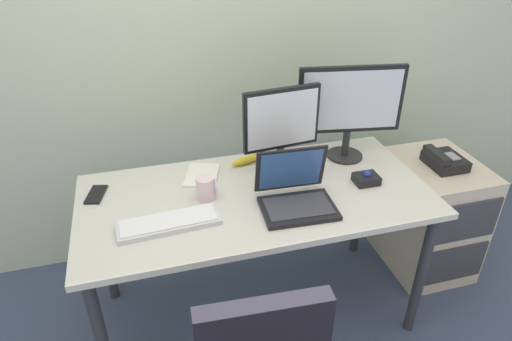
{
  "coord_description": "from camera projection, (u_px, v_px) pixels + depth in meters",
  "views": [
    {
      "loc": [
        -0.45,
        -1.62,
        1.87
      ],
      "look_at": [
        0.0,
        0.0,
        0.87
      ],
      "focal_mm": 31.79,
      "sensor_mm": 36.0,
      "label": 1
    }
  ],
  "objects": [
    {
      "name": "coffee_mug",
      "position": [
        206.0,
        188.0,
        1.96
      ],
      "size": [
        0.09,
        0.08,
        0.11
      ],
      "color": "silver",
      "rests_on": "desk"
    },
    {
      "name": "desk",
      "position": [
        256.0,
        208.0,
        2.06
      ],
      "size": [
        1.56,
        0.75,
        0.75
      ],
      "color": "beige",
      "rests_on": "ground"
    },
    {
      "name": "back_wall",
      "position": [
        218.0,
        9.0,
        2.28
      ],
      "size": [
        6.0,
        0.1,
        2.8
      ],
      "primitive_type": "cube",
      "color": "beige",
      "rests_on": "ground"
    },
    {
      "name": "file_cabinet",
      "position": [
        430.0,
        215.0,
        2.57
      ],
      "size": [
        0.42,
        0.53,
        0.67
      ],
      "color": "beige",
      "rests_on": "ground"
    },
    {
      "name": "desk_phone",
      "position": [
        444.0,
        160.0,
        2.36
      ],
      "size": [
        0.17,
        0.2,
        0.09
      ],
      "color": "black",
      "rests_on": "file_cabinet"
    },
    {
      "name": "banana",
      "position": [
        248.0,
        159.0,
        2.25
      ],
      "size": [
        0.19,
        0.1,
        0.04
      ],
      "primitive_type": "ellipsoid",
      "rotation": [
        0.0,
        0.0,
        0.29
      ],
      "color": "yellow",
      "rests_on": "desk"
    },
    {
      "name": "paper_notepad",
      "position": [
        202.0,
        175.0,
        2.14
      ],
      "size": [
        0.21,
        0.24,
        0.01
      ],
      "primitive_type": "cube",
      "rotation": [
        0.0,
        0.0,
        -0.33
      ],
      "color": "white",
      "rests_on": "desk"
    },
    {
      "name": "monitor_main",
      "position": [
        350.0,
        105.0,
        2.17
      ],
      "size": [
        0.51,
        0.18,
        0.47
      ],
      "color": "#262628",
      "rests_on": "desk"
    },
    {
      "name": "monitor_side",
      "position": [
        281.0,
        127.0,
        2.04
      ],
      "size": [
        0.36,
        0.18,
        0.43
      ],
      "color": "#262628",
      "rests_on": "desk"
    },
    {
      "name": "trackball_mouse",
      "position": [
        366.0,
        178.0,
        2.09
      ],
      "size": [
        0.11,
        0.09,
        0.07
      ],
      "color": "black",
      "rests_on": "desk"
    },
    {
      "name": "ground_plane",
      "position": [
        256.0,
        311.0,
        2.4
      ],
      "size": [
        8.0,
        8.0,
        0.0
      ],
      "primitive_type": "plane",
      "color": "#3C4762"
    },
    {
      "name": "laptop",
      "position": [
        295.0,
        194.0,
        1.92
      ],
      "size": [
        0.32,
        0.29,
        0.24
      ],
      "color": "black",
      "rests_on": "desk"
    },
    {
      "name": "cell_phone",
      "position": [
        96.0,
        194.0,
        2.0
      ],
      "size": [
        0.1,
        0.15,
        0.01
      ],
      "primitive_type": "cube",
      "rotation": [
        0.0,
        0.0,
        -0.26
      ],
      "color": "black",
      "rests_on": "desk"
    },
    {
      "name": "keyboard",
      "position": [
        169.0,
        222.0,
        1.82
      ],
      "size": [
        0.42,
        0.16,
        0.03
      ],
      "color": "silver",
      "rests_on": "desk"
    }
  ]
}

